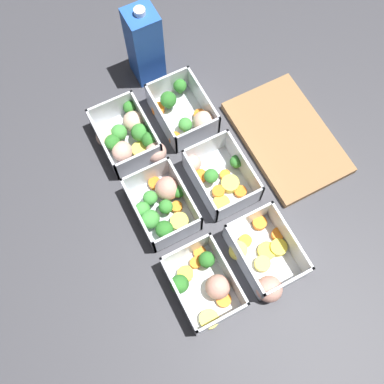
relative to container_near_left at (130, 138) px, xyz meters
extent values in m
plane|color=#38383D|center=(0.18, 0.06, -0.03)|extent=(4.00, 4.00, 0.00)
cube|color=silver|center=(-0.01, -0.01, -0.03)|extent=(0.15, 0.11, 0.00)
cube|color=silver|center=(-0.01, -0.06, 0.01)|extent=(0.15, 0.01, 0.07)
cube|color=silver|center=(-0.01, 0.05, 0.01)|extent=(0.15, 0.00, 0.07)
cube|color=silver|center=(-0.08, -0.01, 0.01)|extent=(0.01, 0.11, 0.07)
cube|color=silver|center=(0.07, -0.01, 0.01)|extent=(0.01, 0.11, 0.07)
sphere|color=#D19E8C|center=(0.06, 0.04, 0.00)|extent=(0.05, 0.05, 0.05)
sphere|color=#D19E8C|center=(0.02, -0.03, 0.00)|extent=(0.05, 0.05, 0.04)
cylinder|color=#DBC647|center=(0.03, 0.01, -0.01)|extent=(0.05, 0.05, 0.02)
cylinder|color=#519448|center=(-0.02, -0.02, -0.02)|extent=(0.01, 0.01, 0.01)
sphere|color=#42933D|center=(-0.02, -0.02, 0.00)|extent=(0.04, 0.04, 0.04)
sphere|color=beige|center=(-0.03, 0.02, 0.00)|extent=(0.05, 0.05, 0.05)
cylinder|color=#407A37|center=(0.03, 0.04, -0.01)|extent=(0.01, 0.01, 0.02)
sphere|color=#2D7228|center=(0.03, 0.04, 0.01)|extent=(0.04, 0.04, 0.04)
cylinder|color=#49883F|center=(0.00, 0.02, -0.02)|extent=(0.01, 0.01, 0.02)
sphere|color=#388433|center=(0.00, 0.02, 0.01)|extent=(0.04, 0.04, 0.04)
sphere|color=beige|center=(-0.03, -0.05, 0.00)|extent=(0.06, 0.06, 0.04)
cylinder|color=#407A37|center=(0.00, -0.04, -0.01)|extent=(0.01, 0.01, 0.02)
sphere|color=#2D7228|center=(0.00, -0.04, 0.01)|extent=(0.03, 0.03, 0.03)
cylinder|color=#407A37|center=(-0.07, 0.03, -0.02)|extent=(0.01, 0.01, 0.02)
sphere|color=#2D7228|center=(-0.07, 0.03, 0.00)|extent=(0.03, 0.03, 0.03)
cube|color=silver|center=(0.18, -0.01, -0.03)|extent=(0.15, 0.11, 0.00)
cube|color=silver|center=(0.18, -0.06, 0.01)|extent=(0.15, 0.01, 0.07)
cube|color=silver|center=(0.18, 0.05, 0.01)|extent=(0.15, 0.00, 0.07)
cube|color=silver|center=(0.10, -0.01, 0.01)|extent=(0.01, 0.11, 0.07)
cube|color=silver|center=(0.25, -0.01, 0.01)|extent=(0.01, 0.11, 0.07)
cylinder|color=orange|center=(0.19, 0.02, -0.02)|extent=(0.03, 0.03, 0.01)
cylinder|color=#407A37|center=(0.16, 0.04, -0.02)|extent=(0.01, 0.01, 0.02)
sphere|color=#2D7228|center=(0.16, 0.04, 0.00)|extent=(0.03, 0.03, 0.03)
cylinder|color=#519448|center=(0.16, -0.05, -0.02)|extent=(0.01, 0.01, 0.01)
sphere|color=#42933D|center=(0.16, -0.05, 0.00)|extent=(0.03, 0.03, 0.03)
cylinder|color=#DBC647|center=(0.22, 0.01, -0.02)|extent=(0.04, 0.04, 0.02)
cylinder|color=#519448|center=(0.15, -0.02, -0.01)|extent=(0.01, 0.01, 0.02)
sphere|color=#42933D|center=(0.15, -0.02, 0.01)|extent=(0.03, 0.03, 0.03)
cylinder|color=#519448|center=(0.19, -0.04, -0.02)|extent=(0.01, 0.01, 0.01)
sphere|color=#42933D|center=(0.19, -0.04, 0.00)|extent=(0.04, 0.04, 0.04)
sphere|color=tan|center=(0.15, 0.02, 0.00)|extent=(0.07, 0.07, 0.05)
cylinder|color=#407A37|center=(0.22, -0.02, -0.02)|extent=(0.01, 0.01, 0.01)
sphere|color=#2D7228|center=(0.22, -0.02, 0.00)|extent=(0.04, 0.04, 0.04)
cylinder|color=#49883F|center=(0.18, 0.00, -0.02)|extent=(0.01, 0.01, 0.01)
sphere|color=#388433|center=(0.18, 0.00, 0.00)|extent=(0.03, 0.03, 0.03)
cylinder|color=orange|center=(0.12, 0.00, -0.02)|extent=(0.03, 0.03, 0.01)
cube|color=silver|center=(0.36, -0.01, -0.03)|extent=(0.15, 0.11, 0.00)
cube|color=silver|center=(0.36, -0.06, 0.01)|extent=(0.15, 0.01, 0.07)
cube|color=silver|center=(0.36, 0.05, 0.01)|extent=(0.15, 0.00, 0.07)
cube|color=silver|center=(0.28, -0.01, 0.01)|extent=(0.01, 0.11, 0.07)
cube|color=silver|center=(0.43, -0.01, 0.01)|extent=(0.01, 0.11, 0.07)
cylinder|color=#DBC647|center=(0.42, -0.03, -0.02)|extent=(0.05, 0.05, 0.01)
cylinder|color=yellow|center=(0.32, -0.03, -0.01)|extent=(0.04, 0.04, 0.02)
cylinder|color=#407A37|center=(0.32, 0.02, -0.02)|extent=(0.01, 0.01, 0.01)
sphere|color=#2D7228|center=(0.32, 0.02, 0.00)|extent=(0.03, 0.03, 0.03)
cylinder|color=orange|center=(0.31, 0.00, -0.02)|extent=(0.03, 0.03, 0.01)
cylinder|color=orange|center=(0.29, 0.02, -0.02)|extent=(0.03, 0.03, 0.01)
cylinder|color=orange|center=(0.40, 0.02, -0.02)|extent=(0.03, 0.03, 0.01)
sphere|color=tan|center=(0.37, 0.02, 0.00)|extent=(0.06, 0.06, 0.05)
cylinder|color=#407A37|center=(0.33, -0.05, -0.02)|extent=(0.01, 0.01, 0.01)
sphere|color=#2D7228|center=(0.33, -0.05, 0.00)|extent=(0.04, 0.04, 0.04)
cube|color=silver|center=(-0.01, 0.13, -0.03)|extent=(0.15, 0.11, 0.00)
cube|color=silver|center=(-0.01, 0.08, 0.01)|extent=(0.15, 0.00, 0.07)
cube|color=silver|center=(-0.01, 0.18, 0.01)|extent=(0.15, 0.01, 0.07)
cube|color=silver|center=(-0.08, 0.13, 0.01)|extent=(0.01, 0.11, 0.07)
cube|color=silver|center=(0.07, 0.13, 0.01)|extent=(0.01, 0.11, 0.07)
cylinder|color=#519448|center=(0.03, 0.12, -0.02)|extent=(0.01, 0.01, 0.01)
sphere|color=#42933D|center=(0.03, 0.12, 0.00)|extent=(0.03, 0.03, 0.03)
cylinder|color=orange|center=(0.01, 0.17, -0.02)|extent=(0.03, 0.03, 0.01)
cylinder|color=#407A37|center=(-0.04, 0.12, -0.02)|extent=(0.01, 0.01, 0.02)
sphere|color=#2D7228|center=(-0.04, 0.12, 0.01)|extent=(0.04, 0.04, 0.04)
sphere|color=beige|center=(0.04, 0.16, 0.00)|extent=(0.06, 0.06, 0.05)
cylinder|color=orange|center=(0.04, 0.09, -0.02)|extent=(0.03, 0.03, 0.02)
cylinder|color=orange|center=(-0.05, 0.09, -0.02)|extent=(0.03, 0.03, 0.02)
cylinder|color=#407A37|center=(-0.07, 0.16, -0.02)|extent=(0.01, 0.01, 0.01)
sphere|color=#2D7228|center=(-0.07, 0.16, 0.00)|extent=(0.03, 0.03, 0.03)
cube|color=silver|center=(0.18, 0.13, -0.03)|extent=(0.15, 0.11, 0.00)
cube|color=silver|center=(0.18, 0.08, 0.01)|extent=(0.15, 0.00, 0.07)
cube|color=silver|center=(0.18, 0.18, 0.01)|extent=(0.15, 0.01, 0.07)
cube|color=silver|center=(0.10, 0.13, 0.01)|extent=(0.01, 0.11, 0.07)
cube|color=silver|center=(0.25, 0.13, 0.01)|extent=(0.01, 0.11, 0.07)
cylinder|color=orange|center=(0.17, 0.15, -0.02)|extent=(0.03, 0.03, 0.01)
cylinder|color=#49883F|center=(0.16, 0.18, -0.02)|extent=(0.01, 0.01, 0.01)
sphere|color=#388433|center=(0.16, 0.18, 0.00)|extent=(0.03, 0.03, 0.03)
cylinder|color=#DBC647|center=(0.19, 0.15, -0.02)|extent=(0.05, 0.05, 0.02)
cylinder|color=orange|center=(0.15, 0.10, -0.02)|extent=(0.04, 0.04, 0.02)
cylinder|color=orange|center=(0.20, 0.11, -0.02)|extent=(0.03, 0.03, 0.01)
cylinder|color=yellow|center=(0.22, 0.11, -0.02)|extent=(0.05, 0.05, 0.01)
sphere|color=#D19E8C|center=(0.12, 0.10, -0.01)|extent=(0.04, 0.04, 0.04)
cylinder|color=orange|center=(0.22, 0.16, -0.02)|extent=(0.03, 0.03, 0.01)
cylinder|color=#49883F|center=(0.16, 0.11, -0.01)|extent=(0.01, 0.01, 0.02)
sphere|color=#388433|center=(0.16, 0.11, 0.01)|extent=(0.03, 0.03, 0.03)
cube|color=silver|center=(0.36, 0.13, -0.03)|extent=(0.15, 0.11, 0.00)
cube|color=silver|center=(0.36, 0.08, 0.01)|extent=(0.15, 0.00, 0.07)
cube|color=silver|center=(0.36, 0.18, 0.01)|extent=(0.15, 0.01, 0.07)
cube|color=silver|center=(0.28, 0.13, 0.01)|extent=(0.01, 0.11, 0.07)
cube|color=silver|center=(0.43, 0.13, 0.01)|extent=(0.01, 0.11, 0.07)
cylinder|color=yellow|center=(0.36, 0.16, -0.02)|extent=(0.05, 0.05, 0.02)
cylinder|color=orange|center=(0.33, 0.18, -0.02)|extent=(0.03, 0.03, 0.01)
cylinder|color=orange|center=(0.31, 0.11, -0.02)|extent=(0.03, 0.03, 0.01)
cylinder|color=orange|center=(0.30, 0.16, -0.02)|extent=(0.03, 0.03, 0.01)
cylinder|color=#DBC647|center=(0.37, 0.12, -0.02)|extent=(0.04, 0.04, 0.01)
cylinder|color=#DBC647|center=(0.33, 0.09, -0.02)|extent=(0.05, 0.05, 0.02)
sphere|color=tan|center=(0.42, 0.10, 0.00)|extent=(0.06, 0.06, 0.05)
cylinder|color=yellow|center=(0.35, 0.14, -0.02)|extent=(0.05, 0.05, 0.01)
cube|color=blue|center=(-0.16, 0.12, 0.07)|extent=(0.07, 0.07, 0.19)
cylinder|color=white|center=(-0.16, 0.12, 0.17)|extent=(0.02, 0.02, 0.01)
cube|color=olive|center=(0.15, 0.31, -0.02)|extent=(0.28, 0.18, 0.02)
camera|label=1|loc=(0.48, -0.10, 0.87)|focal=42.00mm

